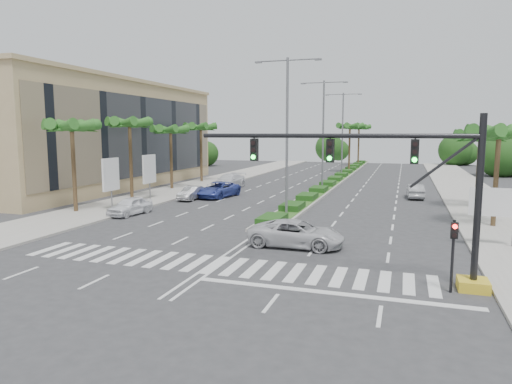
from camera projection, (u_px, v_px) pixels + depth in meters
ground at (215, 265)px, 22.33m from camera, size 160.00×160.00×0.00m
footpath_right at (489, 213)px, 36.48m from camera, size 6.00×120.00×0.15m
footpath_left at (155, 196)px, 45.85m from camera, size 6.00×120.00×0.15m
median at (340, 178)px, 64.72m from camera, size 2.20×75.00×0.20m
median_grass at (340, 177)px, 64.71m from camera, size 1.80×75.00×0.04m
building at (99, 136)px, 54.07m from camera, size 12.00×36.00×12.00m
signal_gantry at (419, 205)px, 19.02m from camera, size 12.60×1.20×7.20m
pedestrian_signal at (453, 244)px, 18.16m from camera, size 0.28×0.36×3.00m
direction_sign at (495, 205)px, 25.38m from camera, size 2.70×0.11×3.40m
billboard_near at (111, 175)px, 37.72m from camera, size 0.18×2.10×4.35m
billboard_far at (149, 169)px, 43.38m from camera, size 0.18×2.10×4.35m
palm_left_near at (72, 129)px, 35.97m from camera, size 4.57×4.68×7.55m
palm_left_mid at (130, 126)px, 43.46m from camera, size 4.57×4.68×7.95m
palm_left_far at (171, 132)px, 51.07m from camera, size 4.57×4.68×7.35m
palm_left_end at (201, 129)px, 58.56m from camera, size 4.57×4.68×7.75m
palm_right_near at (499, 136)px, 30.25m from camera, size 4.57×4.68×7.05m
palm_right_far at (480, 139)px, 37.82m from camera, size 4.57×4.68×6.75m
palm_median_a at (350, 128)px, 73.23m from camera, size 4.57×4.68×8.05m
palm_median_b at (359, 129)px, 87.37m from camera, size 4.57×4.68×8.05m
streetlight_near at (287, 128)px, 34.64m from camera, size 5.10×0.25×12.00m
streetlight_mid at (323, 129)px, 49.72m from camera, size 5.10×0.25×12.00m
streetlight_far at (342, 130)px, 64.80m from camera, size 5.10×0.25×12.00m
car_parked_a at (130, 206)px, 35.84m from camera, size 2.12×4.31×1.42m
car_parked_b at (192, 193)px, 43.97m from camera, size 1.38×3.92×1.29m
car_parked_c at (218, 190)px, 45.57m from camera, size 3.29×5.86×1.55m
car_parked_d at (229, 181)px, 53.11m from camera, size 2.83×5.88×1.65m
car_crossing at (296, 234)px, 25.85m from camera, size 5.44×2.56×1.51m
car_right at (415, 191)px, 44.94m from camera, size 1.74×4.32×1.40m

